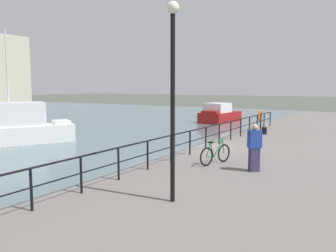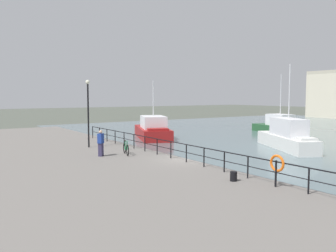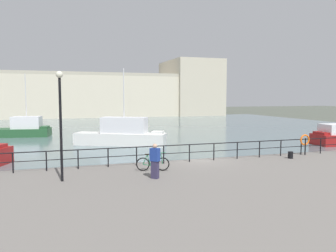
{
  "view_description": "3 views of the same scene",
  "coord_description": "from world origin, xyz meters",
  "px_view_note": "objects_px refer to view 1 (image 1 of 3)",
  "views": [
    {
      "loc": [
        -15.69,
        -7.77,
        3.77
      ],
      "look_at": [
        -2.8,
        0.19,
        2.01
      ],
      "focal_mm": 36.63,
      "sensor_mm": 36.0,
      "label": 1
    },
    {
      "loc": [
        17.26,
        -13.01,
        4.65
      ],
      "look_at": [
        -2.99,
        0.46,
        2.58
      ],
      "focal_mm": 37.74,
      "sensor_mm": 36.0,
      "label": 2
    },
    {
      "loc": [
        -8.32,
        -19.55,
        4.7
      ],
      "look_at": [
        -0.87,
        3.35,
        2.6
      ],
      "focal_mm": 36.23,
      "sensor_mm": 36.0,
      "label": 3
    }
  ],
  "objects_px": {
    "moored_green_narrowboat": "(219,114)",
    "moored_harbor_tender": "(6,128)",
    "parked_bicycle": "(215,154)",
    "standing_person": "(254,147)",
    "mooring_bollard": "(264,131)",
    "life_ring_stand": "(260,116)",
    "quay_lamp_post": "(173,78)"
  },
  "relations": [
    {
      "from": "quay_lamp_post",
      "to": "moored_harbor_tender",
      "type": "bearing_deg",
      "value": 70.34
    },
    {
      "from": "moored_green_narrowboat",
      "to": "standing_person",
      "type": "xyz_separation_m",
      "value": [
        -21.62,
        -10.59,
        0.8
      ]
    },
    {
      "from": "moored_green_narrowboat",
      "to": "moored_harbor_tender",
      "type": "relative_size",
      "value": 0.62
    },
    {
      "from": "moored_harbor_tender",
      "to": "mooring_bollard",
      "type": "distance_m",
      "value": 16.55
    },
    {
      "from": "moored_harbor_tender",
      "to": "parked_bicycle",
      "type": "relative_size",
      "value": 5.05
    },
    {
      "from": "life_ring_stand",
      "to": "quay_lamp_post",
      "type": "xyz_separation_m",
      "value": [
        -15.68,
        -2.41,
        2.24
      ]
    },
    {
      "from": "moored_green_narrowboat",
      "to": "mooring_bollard",
      "type": "distance_m",
      "value": 14.5
    },
    {
      "from": "quay_lamp_post",
      "to": "mooring_bollard",
      "type": "bearing_deg",
      "value": 6.52
    },
    {
      "from": "moored_harbor_tender",
      "to": "quay_lamp_post",
      "type": "bearing_deg",
      "value": -81.74
    },
    {
      "from": "moored_harbor_tender",
      "to": "mooring_bollard",
      "type": "height_order",
      "value": "moored_harbor_tender"
    },
    {
      "from": "life_ring_stand",
      "to": "mooring_bollard",
      "type": "bearing_deg",
      "value": -155.18
    },
    {
      "from": "moored_green_narrowboat",
      "to": "mooring_bollard",
      "type": "relative_size",
      "value": 12.21
    },
    {
      "from": "mooring_bollard",
      "to": "parked_bicycle",
      "type": "bearing_deg",
      "value": -175.26
    },
    {
      "from": "quay_lamp_post",
      "to": "parked_bicycle",
      "type": "bearing_deg",
      "value": 10.1
    },
    {
      "from": "parked_bicycle",
      "to": "mooring_bollard",
      "type": "distance_m",
      "value": 9.34
    },
    {
      "from": "parked_bicycle",
      "to": "life_ring_stand",
      "type": "distance_m",
      "value": 11.2
    },
    {
      "from": "moored_green_narrowboat",
      "to": "moored_harbor_tender",
      "type": "xyz_separation_m",
      "value": [
        -20.18,
        6.19,
        0.27
      ]
    },
    {
      "from": "parked_bicycle",
      "to": "mooring_bollard",
      "type": "height_order",
      "value": "parked_bicycle"
    },
    {
      "from": "life_ring_stand",
      "to": "moored_harbor_tender",
      "type": "bearing_deg",
      "value": 126.33
    },
    {
      "from": "moored_green_narrowboat",
      "to": "quay_lamp_post",
      "type": "height_order",
      "value": "quay_lamp_post"
    },
    {
      "from": "life_ring_stand",
      "to": "quay_lamp_post",
      "type": "relative_size",
      "value": 0.27
    },
    {
      "from": "quay_lamp_post",
      "to": "standing_person",
      "type": "bearing_deg",
      "value": -10.86
    },
    {
      "from": "life_ring_stand",
      "to": "parked_bicycle",
      "type": "bearing_deg",
      "value": -171.84
    },
    {
      "from": "mooring_bollard",
      "to": "standing_person",
      "type": "relative_size",
      "value": 0.26
    },
    {
      "from": "life_ring_stand",
      "to": "quay_lamp_post",
      "type": "bearing_deg",
      "value": -171.27
    },
    {
      "from": "mooring_bollard",
      "to": "life_ring_stand",
      "type": "relative_size",
      "value": 0.31
    },
    {
      "from": "moored_green_narrowboat",
      "to": "moored_harbor_tender",
      "type": "distance_m",
      "value": 21.11
    },
    {
      "from": "standing_person",
      "to": "parked_bicycle",
      "type": "bearing_deg",
      "value": -144.47
    },
    {
      "from": "moored_harbor_tender",
      "to": "standing_person",
      "type": "relative_size",
      "value": 5.15
    },
    {
      "from": "mooring_bollard",
      "to": "quay_lamp_post",
      "type": "bearing_deg",
      "value": -173.48
    },
    {
      "from": "parked_bicycle",
      "to": "standing_person",
      "type": "distance_m",
      "value": 1.74
    },
    {
      "from": "parked_bicycle",
      "to": "standing_person",
      "type": "xyz_separation_m",
      "value": [
        -0.34,
        -1.64,
        0.47
      ]
    }
  ]
}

